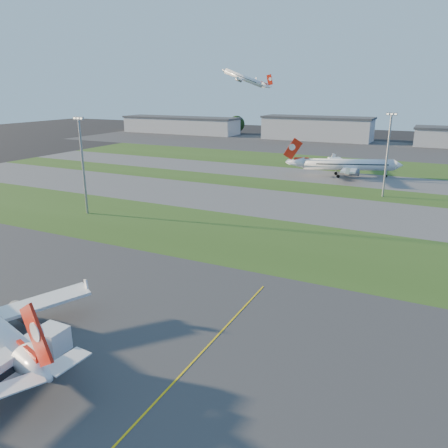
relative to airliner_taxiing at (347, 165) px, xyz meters
The scene contains 18 objects.
ground 136.31m from the airliner_taxiing, 89.18° to the right, with size 700.00×700.00×0.00m, color black.
apron_near 136.31m from the airliner_taxiing, 89.18° to the right, with size 300.00×70.00×0.01m, color #333335.
grass_strip_a 84.36m from the airliner_taxiing, 88.67° to the right, with size 300.00×34.00×0.01m, color #2F4E1A.
taxiway_a 51.46m from the airliner_taxiing, 87.82° to the right, with size 300.00×32.00×0.01m, color #515154.
grass_strip_b 26.69m from the airliner_taxiing, 85.75° to the right, with size 300.00×18.00×0.01m, color #2F4E1A.
taxiway_b 6.53m from the airliner_taxiing, 65.19° to the right, with size 300.00×26.00×0.01m, color #515154.
grass_strip_c 29.21m from the airliner_taxiing, 86.12° to the left, with size 300.00×40.00×0.01m, color #2F4E1A.
apron_far 88.92m from the airliner_taxiing, 88.74° to the left, with size 400.00×80.00×0.01m, color #333335.
yellow_line 136.47m from the airliner_taxiing, 87.08° to the right, with size 0.25×60.00×0.02m, color gold.
airliner_taxiing is the anchor object (origin of this frame).
airliner_departing 114.99m from the airliner_taxiing, 135.04° to the left, with size 31.35×26.60×9.78m.
light_mast_west 100.06m from the airliner_taxiing, 122.21° to the right, with size 3.20×0.70×25.80m.
light_mast_centre 34.47m from the airliner_taxiing, 59.01° to the right, with size 3.20×0.70×25.80m.
hangar_far_west 189.82m from the airliner_taxiing, 141.26° to the left, with size 91.80×23.00×12.20m.
hangar_west 126.38m from the airliner_taxiing, 109.92° to the left, with size 71.40×23.00×15.20m.
tree_far_west 229.64m from the airliner_taxiing, 144.98° to the left, with size 11.00×11.00×12.00m.
tree_west 171.99m from the airliner_taxiing, 128.93° to the left, with size 12.10×12.10×13.20m.
tree_mid_west 131.04m from the airliner_taxiing, 97.92° to the left, with size 9.90×9.90×10.80m.
Camera 1 is at (29.16, -34.54, 32.74)m, focal length 35.00 mm.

